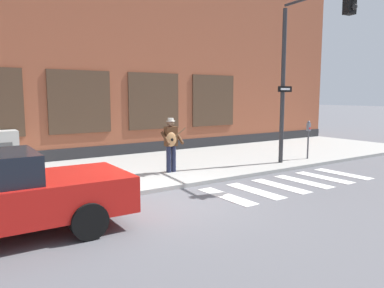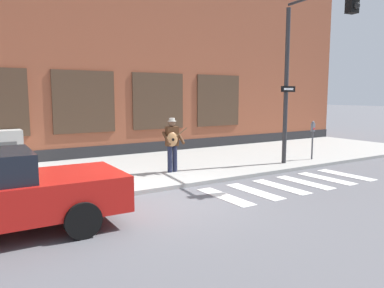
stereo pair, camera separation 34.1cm
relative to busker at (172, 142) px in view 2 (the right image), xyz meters
name	(u,v)px [view 2 (the right image)]	position (x,y,z in m)	size (l,w,h in m)	color
ground_plane	(168,202)	(-1.51, -2.49, -1.07)	(160.00, 160.00, 0.00)	#56565B
sidewalk	(112,172)	(-1.51, 1.25, -1.02)	(28.00, 5.63, 0.12)	#9E9E99
building_backdrop	(68,44)	(-1.51, 6.06, 3.51)	(28.00, 4.06, 9.19)	brown
crosswalk	(293,185)	(2.27, -2.87, -1.07)	(5.20, 1.90, 0.01)	silver
busker	(172,142)	(0.00, 0.00, 0.00)	(0.71, 0.55, 1.69)	#1E233D
traffic_light	(310,51)	(4.00, -1.81, 2.83)	(0.76, 3.02, 5.51)	#2D2D30
parking_meter	(313,134)	(5.59, -0.74, -0.01)	(0.13, 0.11, 1.44)	#47474C
utility_box	(5,149)	(-4.32, 3.61, -0.34)	(1.05, 0.70, 1.24)	#ADADA8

